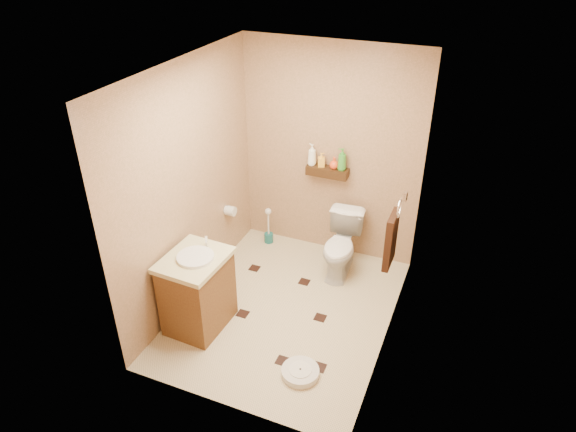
% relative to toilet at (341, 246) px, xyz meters
% --- Properties ---
extents(ground, '(2.50, 2.50, 0.00)m').
position_rel_toilet_xyz_m(ground, '(-0.30, -0.83, -0.34)').
color(ground, beige).
rests_on(ground, ground).
extents(wall_back, '(2.00, 0.04, 2.40)m').
position_rel_toilet_xyz_m(wall_back, '(-0.30, 0.42, 0.86)').
color(wall_back, tan).
rests_on(wall_back, ground).
extents(wall_front, '(2.00, 0.04, 2.40)m').
position_rel_toilet_xyz_m(wall_front, '(-0.30, -2.08, 0.86)').
color(wall_front, tan).
rests_on(wall_front, ground).
extents(wall_left, '(0.04, 2.50, 2.40)m').
position_rel_toilet_xyz_m(wall_left, '(-1.30, -0.83, 0.86)').
color(wall_left, tan).
rests_on(wall_left, ground).
extents(wall_right, '(0.04, 2.50, 2.40)m').
position_rel_toilet_xyz_m(wall_right, '(0.70, -0.83, 0.86)').
color(wall_right, tan).
rests_on(wall_right, ground).
extents(ceiling, '(2.00, 2.50, 0.02)m').
position_rel_toilet_xyz_m(ceiling, '(-0.30, -0.83, 2.06)').
color(ceiling, white).
rests_on(ceiling, wall_back).
extents(wall_shelf, '(0.46, 0.14, 0.10)m').
position_rel_toilet_xyz_m(wall_shelf, '(-0.30, 0.34, 0.68)').
color(wall_shelf, '#3A220F').
rests_on(wall_shelf, wall_back).
extents(floor_accents, '(1.26, 1.27, 0.01)m').
position_rel_toilet_xyz_m(floor_accents, '(-0.27, -0.90, -0.33)').
color(floor_accents, black).
rests_on(floor_accents, ground).
extents(toilet, '(0.42, 0.69, 0.67)m').
position_rel_toilet_xyz_m(toilet, '(0.00, 0.00, 0.00)').
color(toilet, white).
rests_on(toilet, ground).
extents(vanity, '(0.55, 0.66, 0.89)m').
position_rel_toilet_xyz_m(vanity, '(-1.00, -1.32, 0.06)').
color(vanity, brown).
rests_on(vanity, ground).
extents(bathroom_scale, '(0.41, 0.41, 0.07)m').
position_rel_toilet_xyz_m(bathroom_scale, '(0.13, -1.56, -0.30)').
color(bathroom_scale, silver).
rests_on(bathroom_scale, ground).
extents(toilet_brush, '(0.11, 0.11, 0.46)m').
position_rel_toilet_xyz_m(toilet_brush, '(-0.97, 0.24, -0.17)').
color(toilet_brush, '#196265').
rests_on(toilet_brush, ground).
extents(towel_ring, '(0.12, 0.30, 0.76)m').
position_rel_toilet_xyz_m(towel_ring, '(0.62, -0.58, 0.61)').
color(towel_ring, silver).
rests_on(towel_ring, wall_right).
extents(toilet_paper, '(0.12, 0.11, 0.12)m').
position_rel_toilet_xyz_m(toilet_paper, '(-1.24, -0.18, 0.26)').
color(toilet_paper, silver).
rests_on(toilet_paper, wall_left).
extents(bottle_a, '(0.12, 0.12, 0.24)m').
position_rel_toilet_xyz_m(bottle_a, '(-0.48, 0.34, 0.85)').
color(bottle_a, white).
rests_on(bottle_a, wall_shelf).
extents(bottle_b, '(0.09, 0.09, 0.16)m').
position_rel_toilet_xyz_m(bottle_b, '(-0.37, 0.34, 0.81)').
color(bottle_b, yellow).
rests_on(bottle_b, wall_shelf).
extents(bottle_c, '(0.14, 0.14, 0.13)m').
position_rel_toilet_xyz_m(bottle_c, '(-0.22, 0.34, 0.80)').
color(bottle_c, '#F1481C').
rests_on(bottle_c, wall_shelf).
extents(bottle_d, '(0.13, 0.13, 0.25)m').
position_rel_toilet_xyz_m(bottle_d, '(-0.14, 0.34, 0.86)').
color(bottle_d, '#398E2F').
rests_on(bottle_d, wall_shelf).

